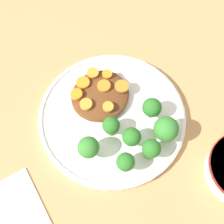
% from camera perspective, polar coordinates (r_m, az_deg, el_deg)
% --- Properties ---
extents(ground_plane, '(4.00, 4.00, 0.00)m').
position_cam_1_polar(ground_plane, '(0.61, -0.00, -1.24)').
color(ground_plane, tan).
extents(plate, '(0.28, 0.28, 0.02)m').
position_cam_1_polar(plate, '(0.60, -0.00, -0.84)').
color(plate, silver).
rests_on(plate, ground_plane).
extents(stew_mound, '(0.11, 0.12, 0.02)m').
position_cam_1_polar(stew_mound, '(0.60, -2.17, 3.09)').
color(stew_mound, '#5B3319').
rests_on(stew_mound, plate).
extents(broccoli_floret_0, '(0.03, 0.03, 0.04)m').
position_cam_1_polar(broccoli_floret_0, '(0.56, -0.16, -2.59)').
color(broccoli_floret_0, '#7FA85B').
rests_on(broccoli_floret_0, plate).
extents(broccoli_floret_1, '(0.03, 0.03, 0.05)m').
position_cam_1_polar(broccoli_floret_1, '(0.54, 7.18, -6.79)').
color(broccoli_floret_1, '#759E51').
rests_on(broccoli_floret_1, plate).
extents(broccoli_floret_2, '(0.04, 0.04, 0.05)m').
position_cam_1_polar(broccoli_floret_2, '(0.57, 7.30, 0.77)').
color(broccoli_floret_2, '#759E51').
rests_on(broccoli_floret_2, plate).
extents(broccoli_floret_3, '(0.04, 0.04, 0.05)m').
position_cam_1_polar(broccoli_floret_3, '(0.54, -4.33, -6.51)').
color(broccoli_floret_3, '#7FA85B').
rests_on(broccoli_floret_3, plate).
extents(broccoli_floret_4, '(0.03, 0.03, 0.05)m').
position_cam_1_polar(broccoli_floret_4, '(0.53, 2.47, -9.22)').
color(broccoli_floret_4, '#7FA85B').
rests_on(broccoli_floret_4, plate).
extents(broccoli_floret_5, '(0.03, 0.03, 0.05)m').
position_cam_1_polar(broccoli_floret_5, '(0.55, 3.60, -4.60)').
color(broccoli_floret_5, '#759E51').
rests_on(broccoli_floret_5, plate).
extents(broccoli_floret_6, '(0.05, 0.05, 0.06)m').
position_cam_1_polar(broccoli_floret_6, '(0.55, 9.87, -3.11)').
color(broccoli_floret_6, '#759E51').
rests_on(broccoli_floret_6, plate).
extents(carrot_slice_0, '(0.02, 0.02, 0.00)m').
position_cam_1_polar(carrot_slice_0, '(0.61, -0.89, 6.95)').
color(carrot_slice_0, orange).
rests_on(carrot_slice_0, stew_mound).
extents(carrot_slice_1, '(0.03, 0.03, 0.01)m').
position_cam_1_polar(carrot_slice_1, '(0.60, -1.50, 4.77)').
color(carrot_slice_1, orange).
rests_on(carrot_slice_1, stew_mound).
extents(carrot_slice_2, '(0.02, 0.02, 0.01)m').
position_cam_1_polar(carrot_slice_2, '(0.58, -4.77, 1.44)').
color(carrot_slice_2, orange).
rests_on(carrot_slice_2, stew_mound).
extents(carrot_slice_3, '(0.02, 0.02, 0.01)m').
position_cam_1_polar(carrot_slice_3, '(0.57, -1.01, 0.61)').
color(carrot_slice_3, orange).
rests_on(carrot_slice_3, stew_mound).
extents(carrot_slice_4, '(0.03, 0.03, 0.01)m').
position_cam_1_polar(carrot_slice_4, '(0.60, -5.34, 5.38)').
color(carrot_slice_4, orange).
rests_on(carrot_slice_4, stew_mound).
extents(carrot_slice_5, '(0.03, 0.03, 0.00)m').
position_cam_1_polar(carrot_slice_5, '(0.60, 1.79, 4.71)').
color(carrot_slice_5, orange).
rests_on(carrot_slice_5, stew_mound).
extents(carrot_slice_6, '(0.02, 0.02, 0.01)m').
position_cam_1_polar(carrot_slice_6, '(0.59, -6.53, 3.25)').
color(carrot_slice_6, orange).
rests_on(carrot_slice_6, stew_mound).
extents(carrot_slice_7, '(0.02, 0.02, 0.01)m').
position_cam_1_polar(carrot_slice_7, '(0.61, -3.55, 7.16)').
color(carrot_slice_7, orange).
rests_on(carrot_slice_7, stew_mound).
extents(napkin, '(0.16, 0.14, 0.01)m').
position_cam_1_polar(napkin, '(0.58, -17.00, -17.80)').
color(napkin, white).
rests_on(napkin, ground_plane).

